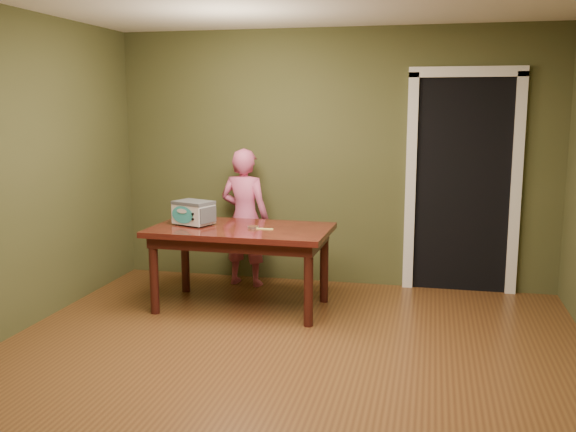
{
  "coord_description": "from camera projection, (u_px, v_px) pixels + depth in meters",
  "views": [
    {
      "loc": [
        1.01,
        -3.99,
        1.84
      ],
      "look_at": [
        -0.12,
        1.0,
        0.95
      ],
      "focal_mm": 40.0,
      "sensor_mm": 36.0,
      "label": 1
    }
  ],
  "objects": [
    {
      "name": "spatula",
      "position": [
        263.0,
        229.0,
        5.68
      ],
      "size": [
        0.18,
        0.03,
        0.01
      ],
      "primitive_type": "cube",
      "rotation": [
        0.0,
        0.0,
        0.0
      ],
      "color": "#F2EA69",
      "rests_on": "dining_table"
    },
    {
      "name": "baking_pan",
      "position": [
        253.0,
        227.0,
        5.72
      ],
      "size": [
        0.1,
        0.1,
        0.02
      ],
      "color": "silver",
      "rests_on": "dining_table"
    },
    {
      "name": "child",
      "position": [
        245.0,
        217.0,
        6.54
      ],
      "size": [
        0.56,
        0.41,
        1.41
      ],
      "primitive_type": "imported",
      "rotation": [
        0.0,
        0.0,
        3.0
      ],
      "color": "#CB537E",
      "rests_on": "floor"
    },
    {
      "name": "dining_table",
      "position": [
        241.0,
        238.0,
        5.79
      ],
      "size": [
        1.62,
        0.93,
        0.75
      ],
      "rotation": [
        0.0,
        0.0,
        -0.02
      ],
      "color": "#340E0B",
      "rests_on": "floor"
    },
    {
      "name": "room_shell",
      "position": [
        272.0,
        126.0,
        4.07
      ],
      "size": [
        4.52,
        5.02,
        2.61
      ],
      "color": "#464926",
      "rests_on": "ground"
    },
    {
      "name": "floor",
      "position": [
        273.0,
        378.0,
        4.37
      ],
      "size": [
        5.0,
        5.0,
        0.0
      ],
      "primitive_type": "plane",
      "color": "brown",
      "rests_on": "ground"
    },
    {
      "name": "doorway",
      "position": [
        461.0,
        182.0,
        6.58
      ],
      "size": [
        1.1,
        0.66,
        2.25
      ],
      "color": "black",
      "rests_on": "ground"
    },
    {
      "name": "toy_oven",
      "position": [
        193.0,
        212.0,
        5.87
      ],
      "size": [
        0.41,
        0.34,
        0.22
      ],
      "rotation": [
        0.0,
        0.0,
        -0.36
      ],
      "color": "#4C4F54",
      "rests_on": "dining_table"
    }
  ]
}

